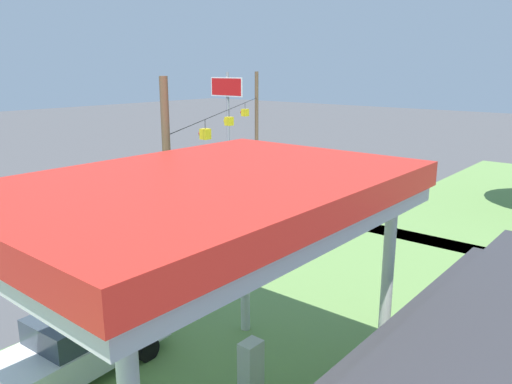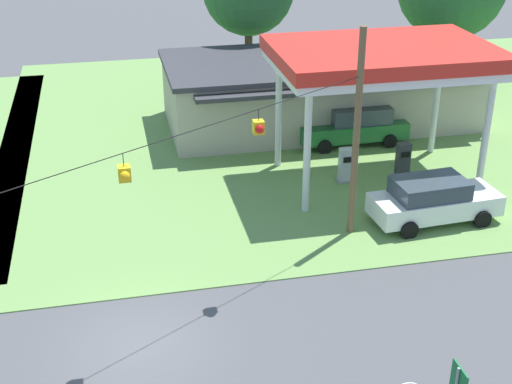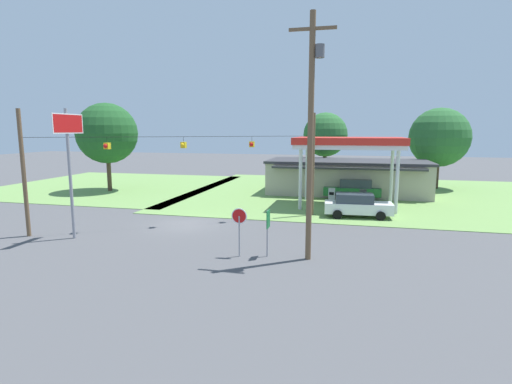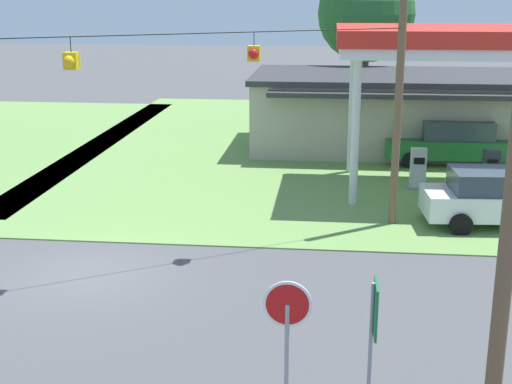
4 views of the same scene
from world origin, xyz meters
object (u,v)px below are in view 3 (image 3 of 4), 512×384
stop_sign_roadside (239,222)px  car_at_pumps_rear (353,189)px  tree_west_verge (107,133)px  route_sign (268,224)px  tree_behind_station (325,135)px  gas_station_store (347,177)px  utility_pole_main (311,127)px  stop_sign_overhead (69,145)px  car_at_pumps_front (357,205)px  fuel_pump_far (363,199)px  fuel_pump_near (332,198)px  tree_far_back (439,138)px  gas_station_canopy (349,144)px

stop_sign_roadside → car_at_pumps_rear: bearing=-106.3°
stop_sign_roadside → tree_west_verge: (-19.40, 18.01, 4.22)m
route_sign → tree_behind_station: tree_behind_station is taller
stop_sign_roadside → gas_station_store: bearing=-102.6°
utility_pole_main → stop_sign_roadside: bearing=-173.4°
stop_sign_overhead → car_at_pumps_front: bearing=31.3°
gas_station_store → stop_sign_roadside: bearing=-102.6°
tree_west_verge → fuel_pump_far: bearing=-6.6°
stop_sign_roadside → tree_behind_station: 28.12m
fuel_pump_near → stop_sign_roadside: 15.52m
gas_station_store → tree_west_verge: bearing=-170.3°
gas_station_store → tree_far_back: size_ratio=1.80×
gas_station_canopy → utility_pole_main: (-1.61, -14.61, 1.28)m
car_at_pumps_rear → stop_sign_overhead: stop_sign_overhead is taller
stop_sign_roadside → tree_far_back: tree_far_back is taller
stop_sign_overhead → tree_far_back: bearing=47.4°
gas_station_store → car_at_pumps_front: bearing=-85.3°
fuel_pump_far → tree_far_back: size_ratio=0.17×
fuel_pump_far → route_sign: (-4.96, -14.69, 0.99)m
gas_station_store → stop_sign_overhead: stop_sign_overhead is taller
stop_sign_roadside → tree_far_back: bearing=-117.2°
gas_station_store → car_at_pumps_rear: gas_station_store is taller
fuel_pump_near → tree_west_verge: tree_west_verge is taller
car_at_pumps_rear → tree_west_verge: tree_west_verge is taller
fuel_pump_far → utility_pole_main: bearing=-101.2°
gas_station_store → tree_behind_station: (-2.66, 5.57, 4.13)m
fuel_pump_far → car_at_pumps_rear: 4.16m
gas_station_canopy → route_sign: bearing=-104.1°
stop_sign_roadside → stop_sign_overhead: size_ratio=0.33×
fuel_pump_near → stop_sign_overhead: bearing=-135.6°
car_at_pumps_rear → tree_behind_station: (-3.29, 8.65, 4.88)m
gas_station_store → stop_sign_roadside: gas_station_store is taller
gas_station_canopy → stop_sign_roadside: (-5.09, -15.01, -3.43)m
gas_station_canopy → tree_far_back: size_ratio=1.00×
tree_far_back → utility_pole_main: bearing=-111.6°
fuel_pump_far → tree_behind_station: tree_behind_station is taller
fuel_pump_near → tree_west_verge: bearing=172.6°
tree_west_verge → stop_sign_overhead: bearing=-62.3°
stop_sign_roadside → tree_west_verge: tree_west_verge is taller
gas_station_store → tree_far_back: tree_far_back is taller
gas_station_store → stop_sign_overhead: 26.43m
fuel_pump_near → route_sign: 14.92m
route_sign → utility_pole_main: 5.24m
gas_station_store → car_at_pumps_front: size_ratio=3.18×
stop_sign_roadside → tree_west_verge: bearing=-42.9°
stop_sign_overhead → tree_far_back: (24.92, 27.08, 0.09)m
gas_station_canopy → fuel_pump_near: (-1.28, -0.00, -4.52)m
gas_station_canopy → route_sign: size_ratio=3.64×
stop_sign_overhead → utility_pole_main: bearing=-2.6°
tree_behind_station → fuel_pump_far: bearing=-72.2°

